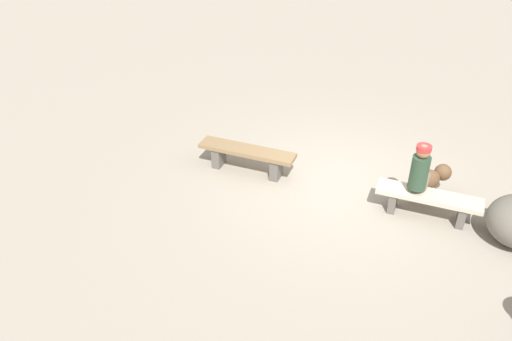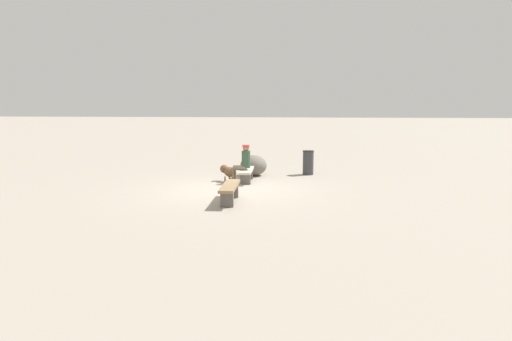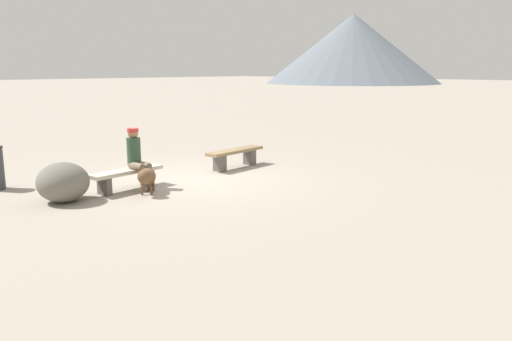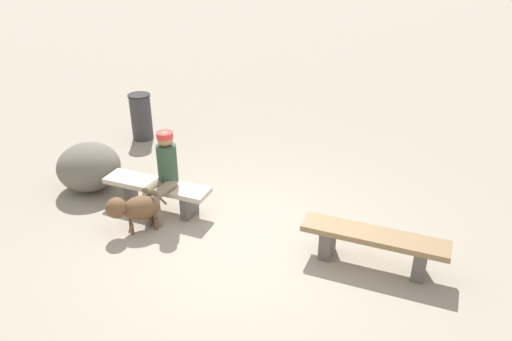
# 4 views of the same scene
# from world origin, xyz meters

# --- Properties ---
(ground) EXTENTS (210.00, 210.00, 0.06)m
(ground) POSITION_xyz_m (0.00, 0.00, -0.03)
(ground) COLOR #9E9384
(bench_left) EXTENTS (1.80, 0.53, 0.47)m
(bench_left) POSITION_xyz_m (-1.69, -0.32, 0.33)
(bench_left) COLOR #605B56
(bench_left) RESTS_ON ground
(bench_right) EXTENTS (1.66, 0.54, 0.43)m
(bench_right) POSITION_xyz_m (1.51, -0.21, 0.31)
(bench_right) COLOR #605B56
(bench_right) RESTS_ON ground
(seated_person) EXTENTS (0.31, 0.61, 1.27)m
(seated_person) POSITION_xyz_m (1.29, -0.13, 0.72)
(seated_person) COLOR #2D4733
(seated_person) RESTS_ON ground
(dog) EXTENTS (0.66, 0.69, 0.55)m
(dog) POSITION_xyz_m (1.42, 0.40, 0.36)
(dog) COLOR brown
(dog) RESTS_ON ground
(trash_bin) EXTENTS (0.42, 0.42, 0.90)m
(trash_bin) POSITION_xyz_m (3.38, -2.21, 0.45)
(trash_bin) COLOR #38383D
(trash_bin) RESTS_ON ground
(boulder) EXTENTS (1.32, 1.33, 0.75)m
(boulder) POSITION_xyz_m (2.84, -0.23, 0.37)
(boulder) COLOR #6B665B
(boulder) RESTS_ON ground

